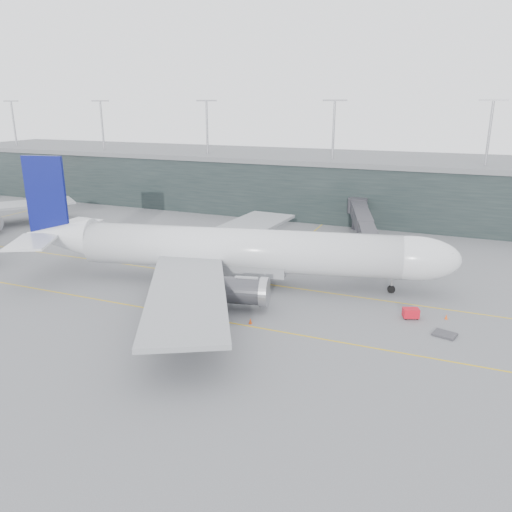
% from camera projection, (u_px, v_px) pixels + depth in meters
% --- Properties ---
extents(ground, '(320.00, 320.00, 0.00)m').
position_uv_depth(ground, '(235.00, 271.00, 88.38)').
color(ground, '#555559').
rests_on(ground, ground).
extents(taxiline_a, '(160.00, 0.25, 0.02)m').
position_uv_depth(taxiline_a, '(225.00, 278.00, 84.84)').
color(taxiline_a, gold).
rests_on(taxiline_a, ground).
extents(taxiline_b, '(160.00, 0.25, 0.02)m').
position_uv_depth(taxiline_b, '(177.00, 313.00, 70.69)').
color(taxiline_b, gold).
rests_on(taxiline_b, ground).
extents(taxiline_lead_main, '(0.25, 60.00, 0.02)m').
position_uv_depth(taxiline_lead_main, '(297.00, 246.00, 104.27)').
color(taxiline_lead_main, gold).
rests_on(taxiline_lead_main, ground).
extents(taxiline_lead_adj, '(0.25, 60.00, 0.02)m').
position_uv_depth(taxiline_lead_adj, '(11.00, 215.00, 133.23)').
color(taxiline_lead_adj, gold).
rests_on(taxiline_lead_adj, ground).
extents(terminal, '(240.00, 36.00, 29.00)m').
position_uv_depth(terminal, '(322.00, 182.00, 137.46)').
color(terminal, black).
rests_on(terminal, ground).
extents(main_aircraft, '(71.82, 66.46, 20.27)m').
position_uv_depth(main_aircraft, '(236.00, 250.00, 80.84)').
color(main_aircraft, silver).
rests_on(main_aircraft, ground).
extents(jet_bridge, '(15.97, 47.64, 7.38)m').
position_uv_depth(jet_bridge, '(370.00, 220.00, 102.72)').
color(jet_bridge, '#2E2D33').
rests_on(jet_bridge, ground).
extents(gse_cart, '(2.48, 2.03, 1.46)m').
position_uv_depth(gse_cart, '(411.00, 313.00, 68.83)').
color(gse_cart, red).
rests_on(gse_cart, ground).
extents(baggage_dolly, '(3.22, 2.84, 0.27)m').
position_uv_depth(baggage_dolly, '(445.00, 334.00, 63.91)').
color(baggage_dolly, '#343338').
rests_on(baggage_dolly, ground).
extents(uld_a, '(2.41, 2.20, 1.78)m').
position_uv_depth(uld_a, '(239.00, 248.00, 99.06)').
color(uld_a, '#39393E').
rests_on(uld_a, ground).
extents(uld_b, '(2.20, 1.83, 1.86)m').
position_uv_depth(uld_b, '(252.00, 248.00, 99.11)').
color(uld_b, '#39393E').
rests_on(uld_b, ground).
extents(uld_c, '(2.17, 1.87, 1.75)m').
position_uv_depth(uld_c, '(255.00, 251.00, 97.28)').
color(uld_c, '#39393E').
rests_on(uld_c, ground).
extents(cone_nose, '(0.43, 0.43, 0.69)m').
position_uv_depth(cone_nose, '(446.00, 317.00, 68.69)').
color(cone_nose, '#E54A0C').
rests_on(cone_nose, ground).
extents(cone_wing_stbd, '(0.50, 0.50, 0.80)m').
position_uv_depth(cone_wing_stbd, '(250.00, 321.00, 67.25)').
color(cone_wing_stbd, '#DA420C').
rests_on(cone_wing_stbd, ground).
extents(cone_wing_port, '(0.40, 0.40, 0.63)m').
position_uv_depth(cone_wing_port, '(304.00, 258.00, 94.82)').
color(cone_wing_port, '#E8450C').
rests_on(cone_wing_port, ground).
extents(cone_tail, '(0.46, 0.46, 0.73)m').
position_uv_depth(cone_tail, '(168.00, 285.00, 80.46)').
color(cone_tail, orange).
rests_on(cone_tail, ground).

